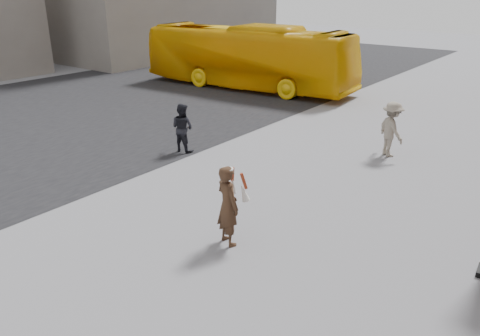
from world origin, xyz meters
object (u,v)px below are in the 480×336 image
Objects in this scene: woman at (228,205)px; bus at (247,57)px; pedestrian_b at (391,129)px; pedestrian_a at (182,128)px.

bus is (-9.34, 12.97, 0.71)m from woman.
pedestrian_b is at bearing -75.76° from woman.
pedestrian_a is 6.68m from pedestrian_b.
woman is 0.15× the size of bus.
woman is 1.11× the size of pedestrian_a.
woman is at bearing 138.39° from pedestrian_a.
pedestrian_b is (0.62, 7.39, -0.02)m from woman.
woman is 6.12m from pedestrian_a.
pedestrian_a is (-4.91, 3.64, -0.11)m from woman.
woman reaches higher than pedestrian_a.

